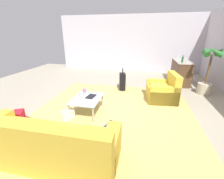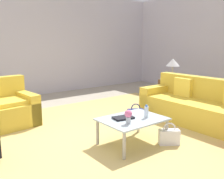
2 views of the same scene
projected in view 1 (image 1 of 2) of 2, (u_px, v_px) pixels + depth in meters
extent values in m
plane|color=#A89E89|center=(108.00, 107.00, 4.51)|extent=(12.00, 12.00, 0.00)
cube|color=silver|center=(128.00, 44.00, 8.61)|extent=(0.12, 8.00, 3.10)
cube|color=tan|center=(110.00, 118.00, 3.92)|extent=(5.20, 4.40, 0.01)
cube|color=gold|center=(47.00, 146.00, 2.62)|extent=(0.90, 2.50, 0.45)
cube|color=gold|center=(31.00, 150.00, 2.23)|extent=(0.22, 2.50, 0.88)
cube|color=gold|center=(110.00, 153.00, 2.37)|extent=(0.90, 0.24, 0.60)
cube|color=yellow|center=(6.00, 129.00, 2.42)|extent=(0.12, 0.40, 0.40)
cube|color=yellow|center=(70.00, 138.00, 2.20)|extent=(0.13, 0.40, 0.40)
cube|color=gold|center=(161.00, 94.00, 4.95)|extent=(1.06, 0.98, 0.44)
cube|color=gold|center=(173.00, 87.00, 4.83)|extent=(0.99, 0.30, 0.91)
cube|color=gold|center=(164.00, 96.00, 4.56)|extent=(0.29, 0.90, 0.60)
cube|color=gold|center=(159.00, 87.00, 5.28)|extent=(0.29, 0.90, 0.60)
cube|color=yellow|center=(161.00, 86.00, 4.86)|extent=(0.79, 0.70, 0.08)
cube|color=silver|center=(87.00, 99.00, 4.09)|extent=(0.98, 0.74, 0.02)
cylinder|color=#ADA899|center=(102.00, 100.00, 4.51)|extent=(0.05, 0.05, 0.40)
cylinder|color=#ADA899|center=(93.00, 115.00, 3.70)|extent=(0.05, 0.05, 0.40)
cylinder|color=#ADA899|center=(83.00, 98.00, 4.63)|extent=(0.05, 0.05, 0.40)
cylinder|color=#ADA899|center=(69.00, 112.00, 3.83)|extent=(0.05, 0.05, 0.40)
cylinder|color=silver|center=(80.00, 98.00, 3.89)|extent=(0.06, 0.06, 0.18)
cylinder|color=#2D6BBC|center=(80.00, 94.00, 3.86)|extent=(0.04, 0.04, 0.02)
cube|color=black|center=(91.00, 96.00, 4.18)|extent=(0.33, 0.24, 0.03)
cylinder|color=#B2B7BC|center=(84.00, 93.00, 4.30)|extent=(0.07, 0.07, 0.10)
sphere|color=#DB6693|center=(84.00, 90.00, 4.27)|extent=(0.11, 0.11, 0.11)
cube|color=#513823|center=(180.00, 72.00, 6.68)|extent=(1.68, 0.55, 0.99)
cube|color=#ADA899|center=(182.00, 61.00, 6.51)|extent=(1.72, 0.59, 0.03)
cylinder|color=silver|center=(180.00, 58.00, 7.04)|extent=(0.07, 0.07, 0.01)
cylinder|color=silver|center=(180.00, 57.00, 7.03)|extent=(0.01, 0.01, 0.08)
sphere|color=silver|center=(180.00, 56.00, 7.00)|extent=(0.08, 0.08, 0.08)
cylinder|color=silver|center=(182.00, 60.00, 6.68)|extent=(0.07, 0.07, 0.01)
cylinder|color=silver|center=(182.00, 59.00, 6.66)|extent=(0.01, 0.01, 0.08)
sphere|color=silver|center=(183.00, 57.00, 6.64)|extent=(0.08, 0.08, 0.08)
cylinder|color=silver|center=(182.00, 61.00, 6.33)|extent=(0.07, 0.07, 0.01)
cylinder|color=silver|center=(182.00, 60.00, 6.32)|extent=(0.01, 0.01, 0.08)
sphere|color=silver|center=(183.00, 58.00, 6.29)|extent=(0.08, 0.08, 0.08)
cylinder|color=silver|center=(185.00, 63.00, 5.97)|extent=(0.07, 0.07, 0.01)
cylinder|color=silver|center=(185.00, 62.00, 5.96)|extent=(0.01, 0.01, 0.08)
sphere|color=silver|center=(186.00, 60.00, 5.93)|extent=(0.08, 0.08, 0.08)
cylinder|color=silver|center=(178.00, 56.00, 6.95)|extent=(0.07, 0.07, 0.22)
cylinder|color=silver|center=(178.00, 53.00, 6.90)|extent=(0.03, 0.03, 0.08)
cylinder|color=#194C23|center=(182.00, 60.00, 6.04)|extent=(0.07, 0.07, 0.22)
cylinder|color=#194C23|center=(183.00, 56.00, 5.99)|extent=(0.03, 0.03, 0.08)
cube|color=black|center=(122.00, 81.00, 5.81)|extent=(0.44, 0.30, 0.60)
cube|color=black|center=(123.00, 71.00, 5.68)|extent=(0.24, 0.07, 0.20)
cylinder|color=black|center=(122.00, 88.00, 6.06)|extent=(0.03, 0.05, 0.05)
cylinder|color=black|center=(122.00, 90.00, 5.80)|extent=(0.03, 0.05, 0.05)
cube|color=navy|center=(110.00, 130.00, 3.25)|extent=(0.35, 0.27, 0.24)
torus|color=navy|center=(110.00, 124.00, 3.20)|extent=(0.18, 0.11, 0.20)
cube|color=white|center=(68.00, 115.00, 3.86)|extent=(0.34, 0.30, 0.24)
torus|color=white|center=(67.00, 110.00, 3.81)|extent=(0.17, 0.13, 0.20)
cube|color=red|center=(19.00, 119.00, 3.50)|extent=(0.36, 0.31, 0.40)
cube|color=red|center=(26.00, 121.00, 3.55)|extent=(0.21, 0.15, 0.18)
cylinder|color=#BCB299|center=(204.00, 89.00, 5.48)|extent=(0.48, 0.48, 0.39)
cylinder|color=brown|center=(209.00, 70.00, 5.23)|extent=(0.07, 0.07, 1.03)
cone|color=#2D7533|center=(216.00, 52.00, 4.81)|extent=(0.20, 0.49, 0.38)
cone|color=#2D7533|center=(220.00, 51.00, 4.97)|extent=(0.49, 0.20, 0.38)
cone|color=#2D7533|center=(210.00, 50.00, 5.21)|extent=(0.20, 0.49, 0.38)
cone|color=#2D7533|center=(206.00, 51.00, 5.05)|extent=(0.49, 0.20, 0.38)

